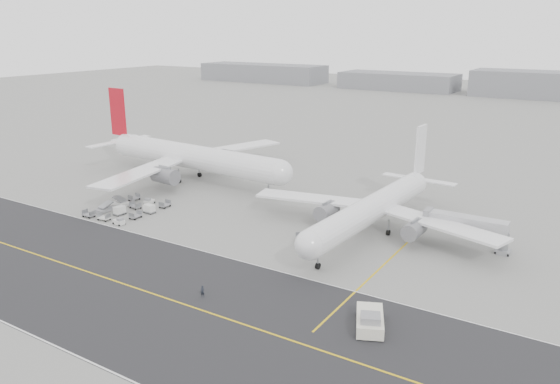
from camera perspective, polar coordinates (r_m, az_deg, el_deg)
The scene contains 10 objects.
ground at distance 96.25m, azimuth -8.11°, elevation -5.46°, with size 700.00×700.00×0.00m, color gray.
taxiway at distance 81.19m, azimuth -13.57°, elevation -10.15°, with size 220.00×59.00×0.03m.
horizon_buildings at distance 330.93m, azimuth 27.15°, elevation 8.65°, with size 520.00×28.00×28.00m, color gray, non-canonical shape.
airliner_a at distance 135.61m, azimuth -9.43°, elevation 3.70°, with size 60.86×60.03×20.99m.
airliner_b at distance 100.69m, azimuth 9.84°, elevation -1.57°, with size 48.50×49.15×16.94m.
pushback_tug at distance 70.93m, azimuth 9.37°, elevation -13.09°, with size 5.77×8.95×2.58m.
jet_bridge at distance 98.64m, azimuth 18.93°, elevation -3.26°, with size 14.74×2.93×5.58m.
gse_cluster at distance 116.12m, azimuth -15.62°, elevation -2.02°, with size 16.24×19.92×1.84m, color gray, non-canonical shape.
stray_dolly at distance 96.07m, azimuth 2.19°, elevation -5.34°, with size 1.63×2.66×1.63m, color silver, non-canonical shape.
ground_crew_a at distance 78.13m, azimuth -8.10°, elevation -10.24°, with size 0.63×0.41×1.72m, color black.
Camera 1 is at (58.07, -67.76, 36.06)m, focal length 35.00 mm.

